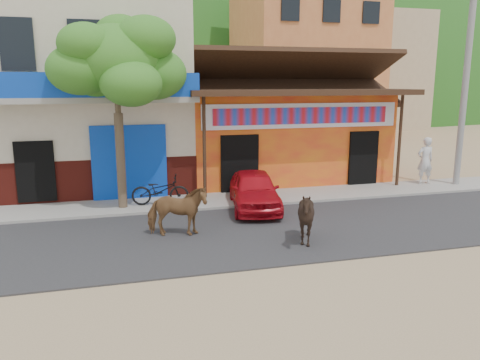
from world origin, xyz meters
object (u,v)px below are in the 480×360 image
at_px(cow_tan, 177,211).
at_px(pedestrian, 425,161).
at_px(scooter, 160,190).
at_px(tree, 118,113).
at_px(utility_pole, 466,81).
at_px(cow_dark, 306,217).
at_px(red_car, 254,190).

relative_size(cow_tan, pedestrian, 0.87).
height_order(cow_tan, scooter, cow_tan).
distance_m(tree, utility_pole, 12.84).
relative_size(cow_dark, pedestrian, 0.76).
height_order(cow_dark, pedestrian, pedestrian).
height_order(cow_dark, scooter, cow_dark).
xyz_separation_m(scooter, pedestrian, (10.40, 0.64, 0.43)).
height_order(tree, red_car, tree).
bearing_deg(red_car, cow_tan, -132.48).
height_order(red_car, scooter, red_car).
distance_m(red_car, scooter, 3.06).
xyz_separation_m(cow_dark, red_car, (-0.29, 3.56, -0.08)).
bearing_deg(utility_pole, cow_dark, -150.45).
height_order(cow_dark, red_car, cow_dark).
xyz_separation_m(tree, scooter, (1.20, -0.05, -2.51)).
distance_m(tree, cow_tan, 4.16).
bearing_deg(red_car, scooter, 172.00).
height_order(red_car, pedestrian, pedestrian).
bearing_deg(scooter, tree, 98.67).
relative_size(tree, pedestrian, 3.26).
relative_size(tree, cow_dark, 4.29).
bearing_deg(cow_tan, tree, 34.90).
height_order(cow_tan, cow_dark, cow_dark).
bearing_deg(tree, pedestrian, 2.92).
xyz_separation_m(tree, pedestrian, (11.60, 0.59, -2.08)).
xyz_separation_m(utility_pole, red_car, (-8.69, -1.20, -3.46)).
distance_m(utility_pole, scooter, 12.12).
distance_m(cow_tan, pedestrian, 10.91).
bearing_deg(red_car, pedestrian, 22.07).
relative_size(tree, utility_pole, 0.75).
bearing_deg(scooter, cow_dark, -133.49).
bearing_deg(utility_pole, red_car, -172.14).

